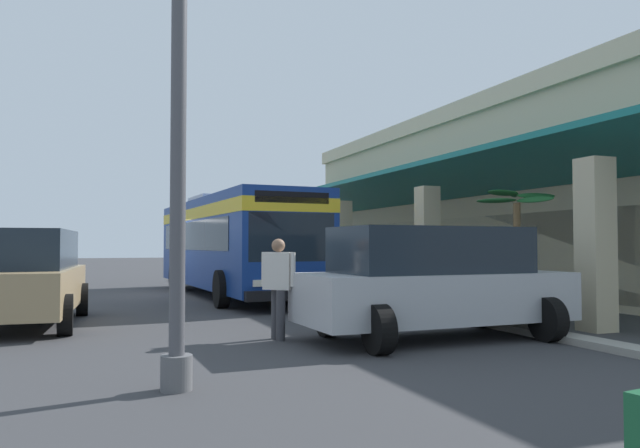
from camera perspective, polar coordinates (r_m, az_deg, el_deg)
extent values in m
plane|color=#38383A|center=(23.45, 5.57, -6.02)|extent=(120.00, 120.00, 0.00)
cube|color=#9E998E|center=(19.90, 1.95, -6.58)|extent=(29.70, 0.50, 0.12)
cube|color=#C6B793|center=(25.28, 22.64, 1.30)|extent=(24.75, 10.73, 6.07)
cube|color=beige|center=(25.68, 22.54, 8.75)|extent=(25.05, 11.03, 0.60)
cube|color=#C6B793|center=(29.03, -2.62, -1.95)|extent=(0.55, 0.55, 3.34)
cube|color=#C6B793|center=(23.24, 2.19, -1.95)|extent=(0.55, 0.55, 3.34)
cube|color=#C6B793|center=(17.72, 10.07, -1.91)|extent=(0.55, 0.55, 3.34)
cube|color=#C6B793|center=(12.82, 24.48, -1.75)|extent=(0.55, 0.55, 3.34)
cube|color=#146B66|center=(21.15, 8.80, 3.56)|extent=(24.75, 3.16, 0.82)
cube|color=#19232D|center=(21.92, 12.56, -2.61)|extent=(20.79, 0.08, 2.40)
cube|color=navy|center=(19.99, -8.31, -1.77)|extent=(11.11, 3.10, 2.75)
cube|color=yellow|center=(20.02, -8.30, 0.88)|extent=(11.14, 3.12, 0.36)
cube|color=#19232D|center=(20.28, -8.54, -1.13)|extent=(9.36, 3.04, 0.90)
cube|color=#19232D|center=(14.80, -2.63, -1.23)|extent=(0.17, 2.24, 1.20)
cube|color=black|center=(14.83, -2.61, 2.52)|extent=(0.16, 1.94, 0.28)
cube|color=black|center=(14.72, -2.46, -6.68)|extent=(0.32, 2.45, 0.24)
cube|color=silver|center=(15.12, 0.60, -5.42)|extent=(0.07, 0.24, 0.16)
cube|color=silver|center=(14.48, -5.88, -5.56)|extent=(0.07, 0.24, 0.16)
cube|color=silver|center=(21.50, -9.36, 2.21)|extent=(2.49, 1.90, 0.24)
cylinder|color=black|center=(17.02, -0.87, -5.88)|extent=(1.00, 0.30, 1.00)
cylinder|color=black|center=(16.20, -9.25, -6.05)|extent=(1.00, 0.30, 1.00)
cylinder|color=black|center=(23.33, -7.33, -4.81)|extent=(1.00, 0.30, 1.00)
cylinder|color=black|center=(22.74, -13.52, -4.84)|extent=(1.00, 0.30, 1.00)
cube|color=#B2B5BA|center=(10.93, 10.76, -6.71)|extent=(2.06, 4.85, 0.84)
cube|color=#19232D|center=(10.84, 10.28, -2.41)|extent=(1.79, 3.30, 0.80)
cylinder|color=black|center=(12.70, 14.58, -7.69)|extent=(0.76, 0.26, 0.76)
cylinder|color=black|center=(11.20, 20.64, -8.40)|extent=(0.76, 0.26, 0.76)
cylinder|color=black|center=(11.06, 0.77, -8.61)|extent=(0.76, 0.26, 0.76)
cylinder|color=black|center=(9.32, 5.55, -9.86)|extent=(0.76, 0.26, 0.76)
cylinder|color=black|center=(26.00, -27.41, -4.57)|extent=(0.76, 0.26, 0.76)
cylinder|color=black|center=(29.25, -26.93, -4.27)|extent=(0.76, 0.26, 0.76)
cube|color=#9E845B|center=(13.83, -26.09, -5.54)|extent=(4.94, 2.32, 0.84)
cube|color=#19232D|center=(13.90, -25.97, -2.14)|extent=(3.39, 1.97, 0.80)
cylinder|color=black|center=(12.12, -22.84, -7.88)|extent=(0.76, 0.26, 0.76)
cylinder|color=black|center=(15.35, -21.47, -6.62)|extent=(0.76, 0.26, 0.76)
cylinder|color=#38383D|center=(10.62, -3.73, -8.58)|extent=(0.16, 0.16, 0.87)
cylinder|color=#38383D|center=(10.85, -4.19, -8.44)|extent=(0.16, 0.16, 0.87)
cube|color=silver|center=(10.68, -3.95, -4.42)|extent=(0.51, 0.52, 0.66)
sphere|color=#8C664C|center=(10.67, -3.95, -2.03)|extent=(0.24, 0.24, 0.24)
cylinder|color=silver|center=(10.50, -2.57, -4.29)|extent=(0.09, 0.09, 0.59)
cylinder|color=silver|center=(10.85, -5.29, -4.20)|extent=(0.09, 0.09, 0.59)
cube|color=#4C4742|center=(14.07, 18.11, -7.49)|extent=(0.97, 0.97, 0.57)
cylinder|color=#332319|center=(14.05, 18.10, -6.30)|extent=(0.82, 0.82, 0.02)
cylinder|color=brown|center=(14.01, 18.06, -2.23)|extent=(0.16, 0.16, 2.02)
ellipsoid|color=#195123|center=(13.80, 19.55, 2.19)|extent=(0.92, 0.46, 0.19)
ellipsoid|color=#195123|center=(14.23, 19.65, 2.52)|extent=(0.45, 0.91, 0.18)
ellipsoid|color=#195123|center=(14.55, 17.76, 2.70)|extent=(0.96, 0.71, 0.17)
ellipsoid|color=#195123|center=(14.14, 16.24, 2.13)|extent=(0.82, 0.73, 0.14)
ellipsoid|color=#195123|center=(13.61, 16.79, 2.83)|extent=(0.54, 1.08, 0.16)
cylinder|color=#59595B|center=(7.29, -13.36, -13.46)|extent=(0.36, 0.36, 0.40)
cylinder|color=#4C4C51|center=(7.34, -13.16, 11.25)|extent=(0.18, 0.18, 6.66)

